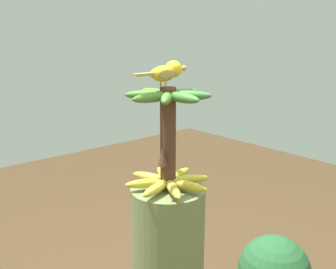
{
  "coord_description": "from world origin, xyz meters",
  "views": [
    {
      "loc": [
        0.79,
        0.91,
        1.63
      ],
      "look_at": [
        0.0,
        0.0,
        1.32
      ],
      "focal_mm": 40.57,
      "sensor_mm": 36.0,
      "label": 1
    }
  ],
  "objects": [
    {
      "name": "banana_bunch",
      "position": [
        0.0,
        0.0,
        1.3
      ],
      "size": [
        0.29,
        0.29,
        0.35
      ],
      "color": "#4C2D1E",
      "rests_on": "banana_tree"
    },
    {
      "name": "perched_bird",
      "position": [
        -0.01,
        -0.01,
        1.52
      ],
      "size": [
        0.21,
        0.05,
        0.08
      ],
      "color": "#C68933",
      "rests_on": "banana_bunch"
    }
  ]
}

